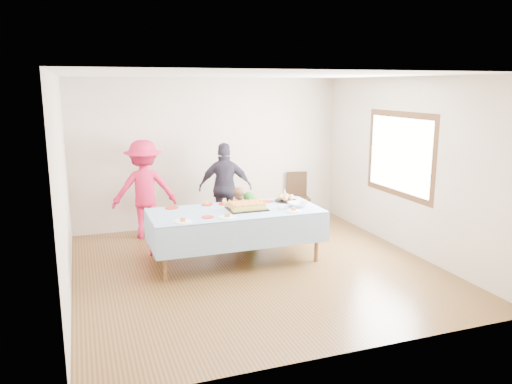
# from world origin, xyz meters

# --- Properties ---
(ground) EXTENTS (5.00, 5.00, 0.00)m
(ground) POSITION_xyz_m (0.00, 0.00, 0.00)
(ground) COLOR #4E3216
(ground) RESTS_ON ground
(room_walls) EXTENTS (5.04, 5.04, 2.72)m
(room_walls) POSITION_xyz_m (0.05, 0.00, 1.77)
(room_walls) COLOR #BFB09C
(room_walls) RESTS_ON ground
(party_table) EXTENTS (2.50, 1.10, 0.78)m
(party_table) POSITION_xyz_m (-0.19, 0.37, 0.72)
(party_table) COLOR brown
(party_table) RESTS_ON ground
(birthday_cake) EXTENTS (0.56, 0.43, 0.10)m
(birthday_cake) POSITION_xyz_m (-0.01, 0.37, 0.83)
(birthday_cake) COLOR black
(birthday_cake) RESTS_ON party_table
(rolls_tray) EXTENTS (0.35, 0.35, 0.11)m
(rolls_tray) POSITION_xyz_m (0.73, 0.66, 0.82)
(rolls_tray) COLOR black
(rolls_tray) RESTS_ON party_table
(punch_bowl) EXTENTS (0.29, 0.29, 0.07)m
(punch_bowl) POSITION_xyz_m (0.75, 0.26, 0.82)
(punch_bowl) COLOR silver
(punch_bowl) RESTS_ON party_table
(party_hat) EXTENTS (0.10, 0.10, 0.17)m
(party_hat) POSITION_xyz_m (0.78, 0.82, 0.87)
(party_hat) COLOR white
(party_hat) RESTS_ON party_table
(fork_pile) EXTENTS (0.24, 0.18, 0.07)m
(fork_pile) POSITION_xyz_m (0.45, 0.20, 0.81)
(fork_pile) COLOR white
(fork_pile) RESTS_ON party_table
(plate_red_far_a) EXTENTS (0.20, 0.20, 0.01)m
(plate_red_far_a) POSITION_xyz_m (-1.04, 0.81, 0.79)
(plate_red_far_a) COLOR red
(plate_red_far_a) RESTS_ON party_table
(plate_red_far_b) EXTENTS (0.18, 0.18, 0.01)m
(plate_red_far_b) POSITION_xyz_m (-0.50, 0.83, 0.79)
(plate_red_far_b) COLOR red
(plate_red_far_b) RESTS_ON party_table
(plate_red_far_c) EXTENTS (0.19, 0.19, 0.01)m
(plate_red_far_c) POSITION_xyz_m (-0.24, 0.78, 0.79)
(plate_red_far_c) COLOR red
(plate_red_far_c) RESTS_ON party_table
(plate_red_far_d) EXTENTS (0.19, 0.19, 0.01)m
(plate_red_far_d) POSITION_xyz_m (0.45, 0.73, 0.79)
(plate_red_far_d) COLOR red
(plate_red_far_d) RESTS_ON party_table
(plate_red_near) EXTENTS (0.17, 0.17, 0.01)m
(plate_red_near) POSITION_xyz_m (-0.67, 0.11, 0.79)
(plate_red_near) COLOR red
(plate_red_near) RESTS_ON party_table
(plate_white_left) EXTENTS (0.24, 0.24, 0.01)m
(plate_white_left) POSITION_xyz_m (-1.04, -0.00, 0.79)
(plate_white_left) COLOR white
(plate_white_left) RESTS_ON party_table
(plate_white_mid) EXTENTS (0.22, 0.22, 0.01)m
(plate_white_mid) POSITION_xyz_m (-0.42, 0.01, 0.79)
(plate_white_mid) COLOR white
(plate_white_mid) RESTS_ON party_table
(plate_white_right) EXTENTS (0.22, 0.22, 0.01)m
(plate_white_right) POSITION_xyz_m (0.59, 0.03, 0.79)
(plate_white_right) COLOR white
(plate_white_right) RESTS_ON party_table
(dining_chair) EXTENTS (0.47, 0.47, 0.92)m
(dining_chair) POSITION_xyz_m (1.68, 2.28, 0.51)
(dining_chair) COLOR black
(dining_chair) RESTS_ON ground
(toddler_left) EXTENTS (0.30, 0.20, 0.79)m
(toddler_left) POSITION_xyz_m (-1.28, 1.03, 0.40)
(toddler_left) COLOR #C3183F
(toddler_left) RESTS_ON ground
(toddler_mid) EXTENTS (0.44, 0.31, 0.86)m
(toddler_mid) POSITION_xyz_m (0.29, 1.15, 0.43)
(toddler_mid) COLOR #267125
(toddler_mid) RESTS_ON ground
(toddler_right) EXTENTS (0.51, 0.42, 0.96)m
(toddler_right) POSITION_xyz_m (0.09, 1.13, 0.48)
(toddler_right) COLOR tan
(toddler_right) RESTS_ON ground
(adult_left) EXTENTS (1.10, 0.65, 1.68)m
(adult_left) POSITION_xyz_m (-1.28, 2.06, 0.84)
(adult_left) COLOR #C81942
(adult_left) RESTS_ON ground
(adult_right) EXTENTS (1.01, 0.65, 1.59)m
(adult_right) POSITION_xyz_m (0.11, 1.91, 0.80)
(adult_right) COLOR #2D2838
(adult_right) RESTS_ON ground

